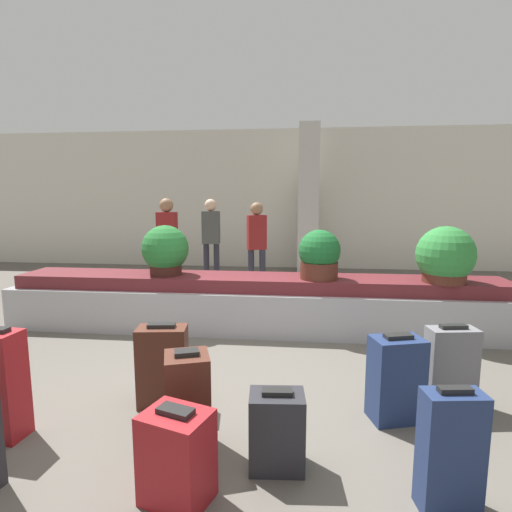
{
  "coord_description": "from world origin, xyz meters",
  "views": [
    {
      "loc": [
        0.53,
        -3.18,
        1.63
      ],
      "look_at": [
        0.0,
        1.63,
        0.93
      ],
      "focal_mm": 28.0,
      "sensor_mm": 36.0,
      "label": 1
    }
  ],
  "objects_px": {
    "potted_plant_0": "(319,255)",
    "traveler_2": "(211,234)",
    "suitcase_3": "(177,457)",
    "suitcase_0": "(188,402)",
    "suitcase_4": "(396,379)",
    "suitcase_7": "(3,385)",
    "traveler_1": "(257,240)",
    "potted_plant_1": "(165,251)",
    "pillar": "(308,200)",
    "suitcase_1": "(450,367)",
    "suitcase_8": "(277,430)",
    "suitcase_2": "(450,451)",
    "suitcase_5": "(163,366)",
    "traveler_0": "(167,238)",
    "potted_plant_2": "(445,257)"
  },
  "relations": [
    {
      "from": "suitcase_2",
      "to": "traveler_2",
      "type": "xyz_separation_m",
      "value": [
        -2.47,
        5.4,
        0.63
      ]
    },
    {
      "from": "suitcase_0",
      "to": "suitcase_5",
      "type": "bearing_deg",
      "value": 104.7
    },
    {
      "from": "suitcase_8",
      "to": "potted_plant_0",
      "type": "bearing_deg",
      "value": 77.4
    },
    {
      "from": "suitcase_3",
      "to": "suitcase_8",
      "type": "relative_size",
      "value": 1.06
    },
    {
      "from": "suitcase_5",
      "to": "traveler_1",
      "type": "distance_m",
      "value": 4.02
    },
    {
      "from": "suitcase_3",
      "to": "suitcase_8",
      "type": "distance_m",
      "value": 0.61
    },
    {
      "from": "suitcase_8",
      "to": "traveler_0",
      "type": "height_order",
      "value": "traveler_0"
    },
    {
      "from": "pillar",
      "to": "suitcase_8",
      "type": "height_order",
      "value": "pillar"
    },
    {
      "from": "suitcase_4",
      "to": "suitcase_8",
      "type": "distance_m",
      "value": 1.06
    },
    {
      "from": "suitcase_8",
      "to": "traveler_1",
      "type": "relative_size",
      "value": 0.32
    },
    {
      "from": "potted_plant_1",
      "to": "traveler_2",
      "type": "relative_size",
      "value": 0.39
    },
    {
      "from": "suitcase_8",
      "to": "traveler_2",
      "type": "relative_size",
      "value": 0.31
    },
    {
      "from": "potted_plant_1",
      "to": "potted_plant_2",
      "type": "bearing_deg",
      "value": -1.48
    },
    {
      "from": "potted_plant_0",
      "to": "traveler_2",
      "type": "xyz_separation_m",
      "value": [
        -1.91,
        2.67,
        -0.0
      ]
    },
    {
      "from": "suitcase_7",
      "to": "traveler_1",
      "type": "xyz_separation_m",
      "value": [
        1.24,
        4.51,
        0.54
      ]
    },
    {
      "from": "pillar",
      "to": "suitcase_3",
      "type": "xyz_separation_m",
      "value": [
        -0.81,
        -6.84,
        -1.34
      ]
    },
    {
      "from": "suitcase_1",
      "to": "suitcase_2",
      "type": "height_order",
      "value": "suitcase_2"
    },
    {
      "from": "suitcase_3",
      "to": "potted_plant_1",
      "type": "relative_size",
      "value": 0.86
    },
    {
      "from": "suitcase_0",
      "to": "traveler_2",
      "type": "bearing_deg",
      "value": 82.25
    },
    {
      "from": "suitcase_0",
      "to": "suitcase_5",
      "type": "height_order",
      "value": "suitcase_0"
    },
    {
      "from": "pillar",
      "to": "suitcase_1",
      "type": "distance_m",
      "value": 5.87
    },
    {
      "from": "suitcase_7",
      "to": "traveler_0",
      "type": "bearing_deg",
      "value": 97.81
    },
    {
      "from": "suitcase_8",
      "to": "traveler_0",
      "type": "relative_size",
      "value": 0.31
    },
    {
      "from": "suitcase_4",
      "to": "potted_plant_2",
      "type": "bearing_deg",
      "value": 47.36
    },
    {
      "from": "suitcase_1",
      "to": "potted_plant_1",
      "type": "relative_size",
      "value": 1.07
    },
    {
      "from": "suitcase_0",
      "to": "suitcase_7",
      "type": "bearing_deg",
      "value": 161.38
    },
    {
      "from": "suitcase_4",
      "to": "suitcase_7",
      "type": "relative_size",
      "value": 0.84
    },
    {
      "from": "suitcase_2",
      "to": "suitcase_7",
      "type": "height_order",
      "value": "suitcase_7"
    },
    {
      "from": "suitcase_1",
      "to": "suitcase_7",
      "type": "relative_size",
      "value": 0.86
    },
    {
      "from": "potted_plant_0",
      "to": "traveler_2",
      "type": "relative_size",
      "value": 0.36
    },
    {
      "from": "suitcase_3",
      "to": "suitcase_4",
      "type": "bearing_deg",
      "value": 53.47
    },
    {
      "from": "traveler_0",
      "to": "suitcase_1",
      "type": "bearing_deg",
      "value": -44.23
    },
    {
      "from": "traveler_0",
      "to": "traveler_1",
      "type": "distance_m",
      "value": 1.52
    },
    {
      "from": "pillar",
      "to": "potted_plant_1",
      "type": "distance_m",
      "value": 4.42
    },
    {
      "from": "traveler_0",
      "to": "potted_plant_1",
      "type": "bearing_deg",
      "value": -71.71
    },
    {
      "from": "suitcase_0",
      "to": "traveler_1",
      "type": "distance_m",
      "value": 4.55
    },
    {
      "from": "potted_plant_0",
      "to": "suitcase_5",
      "type": "bearing_deg",
      "value": -125.13
    },
    {
      "from": "potted_plant_1",
      "to": "suitcase_0",
      "type": "bearing_deg",
      "value": -68.39
    },
    {
      "from": "suitcase_3",
      "to": "suitcase_0",
      "type": "bearing_deg",
      "value": 116.28
    },
    {
      "from": "suitcase_3",
      "to": "suitcase_5",
      "type": "height_order",
      "value": "suitcase_5"
    },
    {
      "from": "suitcase_5",
      "to": "potted_plant_0",
      "type": "xyz_separation_m",
      "value": [
        1.29,
        1.84,
        0.64
      ]
    },
    {
      "from": "suitcase_1",
      "to": "traveler_1",
      "type": "distance_m",
      "value": 4.26
    },
    {
      "from": "suitcase_7",
      "to": "traveler_1",
      "type": "height_order",
      "value": "traveler_1"
    },
    {
      "from": "potted_plant_1",
      "to": "traveler_2",
      "type": "bearing_deg",
      "value": 90.18
    },
    {
      "from": "potted_plant_0",
      "to": "suitcase_4",
      "type": "bearing_deg",
      "value": -75.4
    },
    {
      "from": "suitcase_4",
      "to": "traveler_0",
      "type": "bearing_deg",
      "value": 113.58
    },
    {
      "from": "suitcase_3",
      "to": "potted_plant_2",
      "type": "bearing_deg",
      "value": 68.77
    },
    {
      "from": "suitcase_0",
      "to": "traveler_1",
      "type": "height_order",
      "value": "traveler_1"
    },
    {
      "from": "suitcase_3",
      "to": "traveler_1",
      "type": "bearing_deg",
      "value": 109.4
    },
    {
      "from": "suitcase_3",
      "to": "traveler_1",
      "type": "distance_m",
      "value": 4.99
    }
  ]
}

